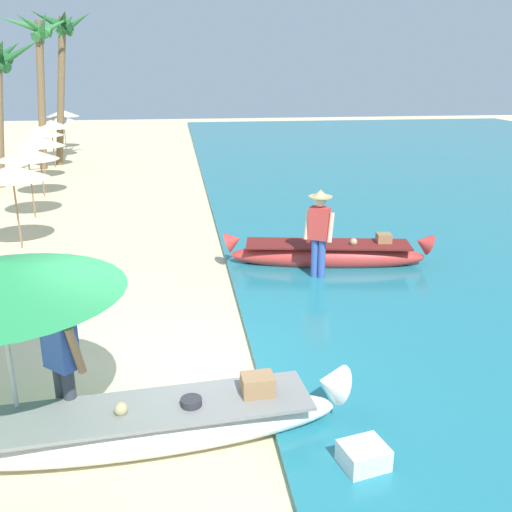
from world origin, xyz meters
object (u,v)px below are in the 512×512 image
person_vendor_hatted (319,230)px  palm_tree_tall_inland (39,44)px  cooler_box (363,460)px  boat_red_midground (328,254)px  person_tourist_customer (62,358)px  palm_tree_mid_cluster (61,43)px  boat_white_foreground (148,426)px

person_vendor_hatted → palm_tree_tall_inland: size_ratio=0.30×
palm_tree_tall_inland → cooler_box: bearing=-70.9°
boat_red_midground → palm_tree_tall_inland: (-7.94, 13.26, 4.46)m
person_vendor_hatted → palm_tree_tall_inland: palm_tree_tall_inland is taller
person_tourist_customer → palm_tree_tall_inland: size_ratio=0.29×
person_vendor_hatted → palm_tree_mid_cluster: (-6.89, 14.90, 3.78)m
boat_red_midground → palm_tree_mid_cluster: (-7.28, 14.17, 4.52)m
boat_white_foreground → person_tourist_customer: person_tourist_customer is taller
palm_tree_tall_inland → palm_tree_mid_cluster: size_ratio=0.96×
person_vendor_hatted → palm_tree_tall_inland: bearing=118.3°
person_tourist_customer → cooler_box: size_ratio=3.82×
boat_red_midground → person_vendor_hatted: (-0.39, -0.73, 0.74)m
person_tourist_customer → palm_tree_tall_inland: 19.00m
person_vendor_hatted → palm_tree_mid_cluster: size_ratio=0.29×
boat_white_foreground → boat_red_midground: size_ratio=1.08×
person_vendor_hatted → palm_tree_tall_inland: 16.32m
person_vendor_hatted → cooler_box: 5.49m
boat_red_midground → person_tourist_customer: person_tourist_customer is taller
person_tourist_customer → palm_tree_tall_inland: (-3.64, 18.26, 3.80)m
palm_tree_tall_inland → boat_red_midground: bearing=-59.1°
cooler_box → palm_tree_tall_inland: bearing=96.6°
boat_white_foreground → person_vendor_hatted: size_ratio=2.55×
boat_white_foreground → cooler_box: 2.28m
person_vendor_hatted → person_tourist_customer: (-3.90, -4.27, -0.08)m
cooler_box → boat_white_foreground: bearing=149.1°
boat_red_midground → person_vendor_hatted: person_vendor_hatted is taller
boat_red_midground → palm_tree_tall_inland: bearing=120.9°
boat_red_midground → palm_tree_tall_inland: size_ratio=0.72×
person_vendor_hatted → palm_tree_mid_cluster: bearing=114.8°
boat_white_foreground → palm_tree_tall_inland: size_ratio=0.77×
boat_white_foreground → boat_red_midground: 6.35m
palm_tree_mid_cluster → cooler_box: size_ratio=13.72×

